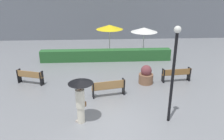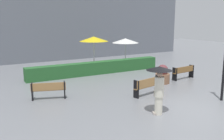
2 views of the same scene
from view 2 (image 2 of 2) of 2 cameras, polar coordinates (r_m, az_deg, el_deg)
name	(u,v)px [view 2 (image 2 of 2)]	position (r m, az deg, el deg)	size (l,w,h in m)	color
ground_plane	(181,111)	(11.31, 15.10, -8.79)	(60.00, 60.00, 0.00)	gray
bench_mid_center	(148,85)	(13.08, 8.07, -3.34)	(1.80, 0.66, 0.89)	#9E7242
bench_far_right	(184,71)	(17.05, 15.76, -0.30)	(1.80, 0.52, 0.83)	olive
bench_far_left	(48,89)	(12.67, -14.03, -4.18)	(1.65, 0.81, 0.84)	#9E7242
pedestrian_with_umbrella	(159,82)	(10.37, 10.50, -2.76)	(1.05, 1.05, 1.97)	silver
planter_pot	(163,75)	(15.68, 11.24, -1.14)	(0.86, 0.86, 1.14)	brown
patio_umbrella_yellow	(94,39)	(18.94, -4.10, 6.93)	(2.11, 2.11, 2.56)	silver
patio_umbrella_white	(125,41)	(20.29, 3.01, 6.57)	(2.12, 2.12, 2.32)	silver
hedge_strip	(97,68)	(18.01, -3.34, 0.49)	(9.92, 0.70, 0.87)	#28602D
building_facade	(57,7)	(24.67, -12.16, 13.61)	(28.00, 1.20, 9.81)	slate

